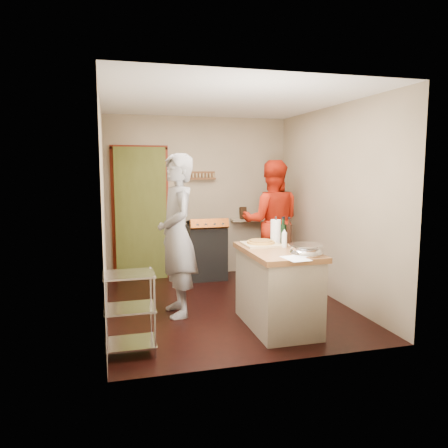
% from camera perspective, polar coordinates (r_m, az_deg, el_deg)
% --- Properties ---
extents(floor, '(3.50, 3.50, 0.00)m').
position_cam_1_polar(floor, '(5.81, 0.24, -10.49)').
color(floor, black).
rests_on(floor, ground).
extents(back_wall, '(3.00, 0.44, 2.60)m').
position_cam_1_polar(back_wall, '(7.19, -8.43, 2.12)').
color(back_wall, tan).
rests_on(back_wall, ground).
extents(left_wall, '(0.04, 3.50, 2.60)m').
position_cam_1_polar(left_wall, '(5.36, -15.45, 1.94)').
color(left_wall, tan).
rests_on(left_wall, ground).
extents(right_wall, '(0.04, 3.50, 2.60)m').
position_cam_1_polar(right_wall, '(6.11, 13.96, 2.64)').
color(right_wall, tan).
rests_on(right_wall, ground).
extents(ceiling, '(3.00, 3.50, 0.02)m').
position_cam_1_polar(ceiling, '(5.59, 0.25, 15.89)').
color(ceiling, white).
rests_on(ceiling, back_wall).
extents(stove, '(0.60, 0.63, 1.00)m').
position_cam_1_polar(stove, '(7.05, -2.41, -3.52)').
color(stove, black).
rests_on(stove, ground).
extents(wire_shelving, '(0.48, 0.40, 0.80)m').
position_cam_1_polar(wire_shelving, '(4.35, -12.21, -10.81)').
color(wire_shelving, silver).
rests_on(wire_shelving, ground).
extents(island, '(0.70, 1.27, 1.20)m').
position_cam_1_polar(island, '(4.96, 7.01, -8.00)').
color(island, '#B4AC99').
rests_on(island, ground).
extents(person_stripe, '(0.52, 0.75, 1.95)m').
position_cam_1_polar(person_stripe, '(5.26, -6.14, -1.50)').
color(person_stripe, silver).
rests_on(person_stripe, ground).
extents(person_red, '(1.09, 0.95, 1.90)m').
position_cam_1_polar(person_red, '(6.81, 6.24, 0.31)').
color(person_red, red).
rests_on(person_red, ground).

